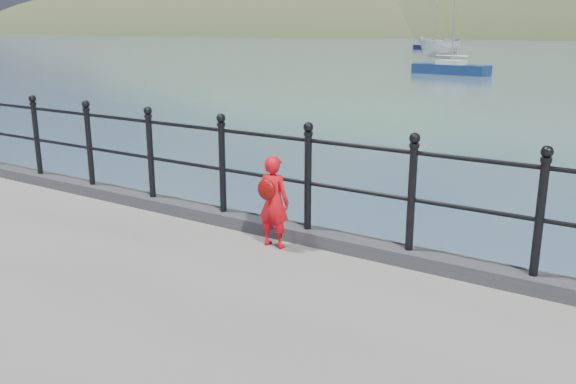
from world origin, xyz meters
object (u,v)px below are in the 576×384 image
Objects in this scene: railing at (263,163)px; child at (273,201)px; sailboat_left at (434,48)px; launch_white at (440,48)px; sailboat_port at (451,70)px.

railing is 17.86× the size of child.
sailboat_left reaches higher than child.
launch_white is at bearing -58.36° from sailboat_left.
railing reaches higher than launch_white.
launch_white is 22.27m from sailboat_port.
sailboat_port is (8.29, -20.66, -0.79)m from launch_white.
railing is 0.59m from child.
sailboat_left reaches higher than sailboat_port.
railing is at bearing -45.33° from launch_white.
sailboat_left is (-27.99, 81.70, -1.49)m from railing.
sailboat_port reaches higher than railing.
child is 39.80m from sailboat_port.
railing is 2.15× the size of sailboat_left.
sailboat_port reaches higher than launch_white.
launch_white reaches higher than child.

